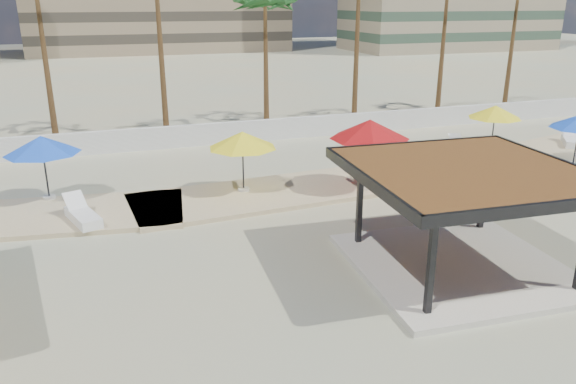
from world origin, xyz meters
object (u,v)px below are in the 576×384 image
object	(u,v)px
umbrella_c	(370,130)
lounger_c	(461,150)
lounger_d	(571,141)
lounger_b	(371,176)
pavilion_central	(463,209)
lounger_a	(83,216)

from	to	relation	value
umbrella_c	lounger_c	size ratio (longest dim) A/B	1.82
lounger_d	lounger_b	bearing A→B (deg)	137.09
umbrella_c	lounger_c	bearing A→B (deg)	25.82
lounger_b	lounger_c	distance (m)	6.93
pavilion_central	lounger_a	xyz separation A→B (m)	(-10.57, 7.18, -1.52)
umbrella_c	lounger_b	world-z (taller)	umbrella_c
lounger_a	lounger_d	distance (m)	25.23
lounger_a	pavilion_central	bearing A→B (deg)	-141.98
lounger_a	lounger_c	bearing A→B (deg)	-97.22
pavilion_central	lounger_b	distance (m)	8.24
lounger_a	lounger_b	world-z (taller)	lounger_b
pavilion_central	umbrella_c	size ratio (longest dim) A/B	1.58
lounger_a	lounger_b	xyz separation A→B (m)	(11.77, 0.83, 0.02)
pavilion_central	lounger_c	xyz separation A→B (m)	(7.63, 10.58, -1.52)
lounger_c	pavilion_central	bearing A→B (deg)	157.40
pavilion_central	lounger_b	xyz separation A→B (m)	(1.20, 8.01, -1.50)
lounger_d	pavilion_central	bearing A→B (deg)	162.73
lounger_c	lounger_d	size ratio (longest dim) A/B	1.04
lounger_b	pavilion_central	bearing A→B (deg)	-155.20
lounger_b	umbrella_c	bearing A→B (deg)	177.92
lounger_b	lounger_d	size ratio (longest dim) A/B	1.08
pavilion_central	umbrella_c	distance (m)	7.25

